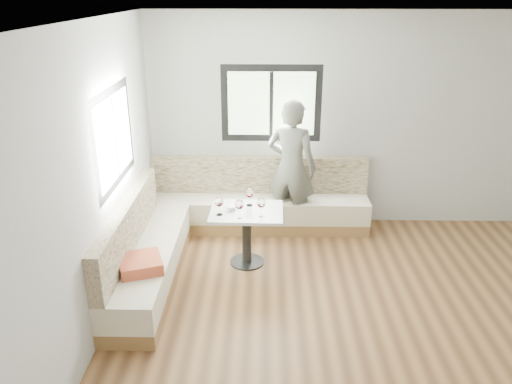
% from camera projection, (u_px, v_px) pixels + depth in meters
% --- Properties ---
extents(room, '(5.01, 5.01, 2.81)m').
position_uv_depth(room, '(369.00, 192.00, 4.28)').
color(room, brown).
rests_on(room, ground).
extents(banquette, '(2.90, 2.80, 0.95)m').
position_uv_depth(banquette, '(215.00, 225.00, 6.14)').
color(banquette, '#9C6F40').
rests_on(banquette, ground).
extents(table, '(0.84, 0.66, 0.68)m').
position_uv_depth(table, '(247.00, 224.00, 5.76)').
color(table, black).
rests_on(table, ground).
extents(person, '(0.76, 0.64, 1.79)m').
position_uv_depth(person, '(291.00, 167.00, 6.42)').
color(person, '#5D5D54').
rests_on(person, ground).
extents(olive_ramekin, '(0.11, 0.11, 0.04)m').
position_uv_depth(olive_ramekin, '(231.00, 208.00, 5.71)').
color(olive_ramekin, white).
rests_on(olive_ramekin, table).
extents(wine_glass_a, '(0.10, 0.10, 0.22)m').
position_uv_depth(wine_glass_a, '(219.00, 202.00, 5.53)').
color(wine_glass_a, white).
rests_on(wine_glass_a, table).
extents(wine_glass_b, '(0.10, 0.10, 0.22)m').
position_uv_depth(wine_glass_b, '(239.00, 205.00, 5.46)').
color(wine_glass_b, white).
rests_on(wine_glass_b, table).
extents(wine_glass_c, '(0.10, 0.10, 0.22)m').
position_uv_depth(wine_glass_c, '(261.00, 204.00, 5.50)').
color(wine_glass_c, white).
rests_on(wine_glass_c, table).
extents(wine_glass_d, '(0.10, 0.10, 0.22)m').
position_uv_depth(wine_glass_d, '(249.00, 194.00, 5.77)').
color(wine_glass_d, white).
rests_on(wine_glass_d, table).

